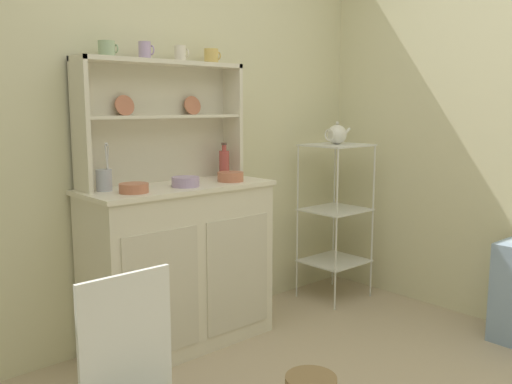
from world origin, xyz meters
The scene contains 14 objects.
wall_back centered at (0.00, 1.62, 1.25)m, with size 3.84×0.05×2.50m, color beige.
hutch_cabinet centered at (-0.03, 1.37, 0.47)m, with size 1.06×0.45×0.91m.
hutch_shelf_unit centered at (-0.03, 1.53, 1.31)m, with size 0.99×0.18×0.67m.
bakers_rack centered at (1.22, 1.30, 0.67)m, with size 0.41×0.37×1.08m.
cup_sage_0 centered at (-0.35, 1.49, 1.63)m, with size 0.10×0.08×0.08m.
cup_lilac_1 centered at (-0.14, 1.49, 1.63)m, with size 0.08×0.07×0.09m.
cup_cream_2 centered at (0.09, 1.49, 1.63)m, with size 0.08×0.07×0.09m.
cup_gold_3 centered at (0.30, 1.49, 1.63)m, with size 0.10×0.08×0.08m.
bowl_mixing_large centered at (-0.34, 1.29, 0.94)m, with size 0.15×0.15×0.05m, color #C67556.
bowl_floral_medium centered at (-0.03, 1.29, 0.94)m, with size 0.15×0.15×0.05m, color #B79ECC.
bowl_cream_small centered at (0.28, 1.29, 0.94)m, with size 0.15×0.15×0.05m, color #C67556.
jam_bottle centered at (0.36, 1.45, 1.00)m, with size 0.06×0.06×0.21m.
utensil_jar centered at (-0.42, 1.44, 0.97)m, with size 0.08×0.08×0.25m.
porcelain_teapot centered at (1.22, 1.30, 1.15)m, with size 0.22×0.13×0.15m.
Camera 1 is at (-1.68, -1.11, 1.34)m, focal length 38.39 mm.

